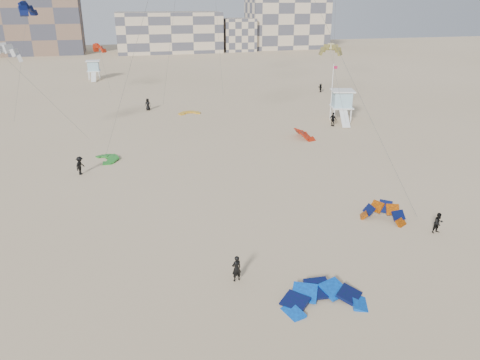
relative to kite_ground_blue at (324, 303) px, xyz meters
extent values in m
plane|color=#CEB28A|center=(-4.34, 3.95, 0.00)|extent=(320.00, 320.00, 0.00)
imported|color=black|center=(-4.32, 3.50, 0.87)|extent=(0.72, 0.57, 1.73)
imported|color=black|center=(11.73, 5.97, 0.80)|extent=(0.85, 0.70, 1.61)
imported|color=black|center=(-14.85, 25.37, 0.93)|extent=(1.18, 1.38, 1.85)
imported|color=black|center=(17.21, 36.36, 0.95)|extent=(0.92, 1.20, 1.90)
imported|color=black|center=(-6.50, 52.26, 0.91)|extent=(1.04, 0.84, 1.83)
imported|color=black|center=(25.32, 59.44, 0.78)|extent=(0.47, 1.45, 1.56)
cylinder|color=#3F3F3F|center=(-9.05, 25.53, 10.79)|extent=(6.87, 2.86, 19.59)
cylinder|color=#3F3F3F|center=(9.07, 18.02, 10.99)|extent=(2.96, 22.24, 20.00)
cylinder|color=#3F3F3F|center=(-18.17, 34.41, 5.88)|extent=(7.39, 1.13, 9.77)
cylinder|color=#3F3F3F|center=(-2.74, 45.55, 13.44)|extent=(2.97, 11.85, 24.90)
cylinder|color=#3F3F3F|center=(17.32, 35.75, 5.41)|extent=(1.07, 4.12, 8.82)
cylinder|color=#3F3F3F|center=(25.04, 54.50, 11.20)|extent=(4.78, 8.31, 20.41)
cylinder|color=#3F3F3F|center=(-23.44, 51.15, 7.81)|extent=(2.03, 11.36, 13.63)
cylinder|color=#3F3F3F|center=(5.94, 58.07, 11.65)|extent=(0.66, 4.10, 21.31)
cylinder|color=#3F3F3F|center=(-12.66, 63.67, 4.62)|extent=(1.34, 1.52, 7.24)
cube|color=white|center=(19.60, 38.96, 1.98)|extent=(3.63, 3.63, 0.15)
cube|color=#91B9C7|center=(19.60, 38.96, 3.12)|extent=(2.98, 2.98, 2.12)
cube|color=white|center=(19.60, 38.96, 4.26)|extent=(3.76, 3.76, 0.17)
cube|color=white|center=(19.60, 36.09, 0.95)|extent=(1.79, 3.18, 1.76)
cube|color=white|center=(-15.58, 84.37, 1.80)|extent=(2.78, 2.78, 0.13)
cube|color=#91B9C7|center=(-15.58, 84.37, 2.83)|extent=(2.28, 2.28, 1.93)
cube|color=white|center=(-15.58, 84.37, 3.87)|extent=(2.88, 2.88, 0.15)
cube|color=white|center=(-15.58, 81.77, 0.87)|extent=(1.04, 2.76, 1.59)
cylinder|color=white|center=(18.31, 39.69, 3.93)|extent=(0.10, 0.10, 7.85)
cube|color=#B91846|center=(18.60, 39.69, 7.36)|extent=(0.59, 0.02, 0.39)
cube|color=brown|center=(-34.34, 137.95, 9.00)|extent=(28.00, 14.00, 18.00)
cube|color=#C7B192|center=(5.66, 133.95, 6.00)|extent=(32.00, 16.00, 12.00)
cube|color=#C7B192|center=(45.66, 135.95, 8.00)|extent=(26.00, 14.00, 16.00)
cube|color=#C7B192|center=(27.66, 131.95, 5.00)|extent=(10.00, 10.00, 10.00)
camera|label=1|loc=(-10.17, -20.55, 16.46)|focal=35.00mm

